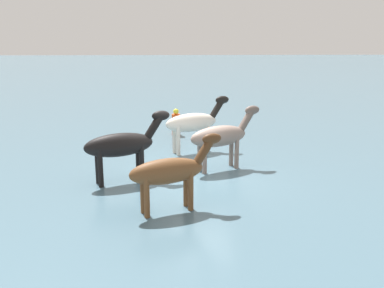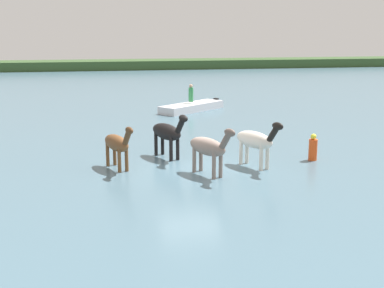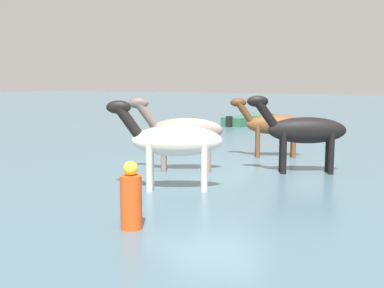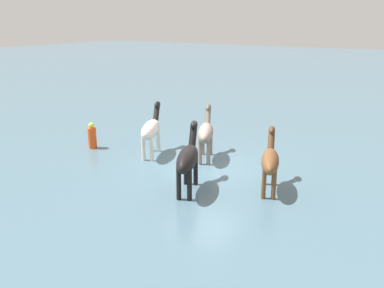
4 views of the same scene
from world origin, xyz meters
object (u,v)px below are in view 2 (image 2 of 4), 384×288
at_px(horse_chestnut_trailing, 209,147).
at_px(boat_skiff_near, 192,108).
at_px(buoy_channel_marker, 313,148).
at_px(person_spotter_bow, 191,94).
at_px(horse_lead, 117,144).
at_px(horse_mid_herd, 256,140).
at_px(horse_dark_mare, 168,132).

xyz_separation_m(horse_chestnut_trailing, boat_skiff_near, (2.42, 15.92, -0.92)).
bearing_deg(buoy_channel_marker, person_spotter_bow, 99.64).
bearing_deg(boat_skiff_near, horse_lead, 29.15).
distance_m(horse_mid_herd, boat_skiff_near, 15.14).
relative_size(horse_chestnut_trailing, boat_skiff_near, 0.50).
bearing_deg(buoy_channel_marker, horse_lead, 179.36).
relative_size(horse_mid_herd, person_spotter_bow, 2.11).
relative_size(horse_lead, horse_mid_herd, 0.95).
bearing_deg(horse_mid_herd, boat_skiff_near, 154.34).
distance_m(horse_chestnut_trailing, horse_mid_herd, 2.25).
bearing_deg(buoy_channel_marker, horse_mid_herd, -166.36).
xyz_separation_m(horse_mid_herd, buoy_channel_marker, (2.74, 0.67, -0.60)).
xyz_separation_m(horse_dark_mare, horse_lead, (-2.20, -1.44, -0.09)).
xyz_separation_m(horse_chestnut_trailing, horse_mid_herd, (2.10, 0.81, 0.01)).
distance_m(horse_chestnut_trailing, buoy_channel_marker, 5.09).
xyz_separation_m(horse_dark_mare, boat_skiff_near, (3.54, 12.92, -0.95)).
bearing_deg(horse_chestnut_trailing, buoy_channel_marker, 80.77).
xyz_separation_m(boat_skiff_near, buoy_channel_marker, (2.43, -14.45, 0.33)).
distance_m(horse_mid_herd, person_spotter_bow, 15.23).
relative_size(horse_mid_herd, buoy_channel_marker, 2.20).
relative_size(horse_dark_mare, horse_mid_herd, 1.03).
bearing_deg(horse_chestnut_trailing, horse_mid_herd, 84.89).
relative_size(boat_skiff_near, person_spotter_bow, 4.16).
height_order(horse_dark_mare, horse_mid_herd, horse_dark_mare).
bearing_deg(buoy_channel_marker, horse_chestnut_trailing, -163.08).
xyz_separation_m(horse_dark_mare, person_spotter_bow, (3.49, 13.04, 0.03)).
bearing_deg(horse_lead, buoy_channel_marker, 68.08).
xyz_separation_m(horse_lead, buoy_channel_marker, (8.17, -0.09, -0.53)).
relative_size(horse_chestnut_trailing, person_spotter_bow, 2.07).
distance_m(horse_lead, horse_mid_herd, 5.48).
bearing_deg(boat_skiff_near, horse_dark_mare, 35.64).
distance_m(horse_lead, person_spotter_bow, 15.56).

